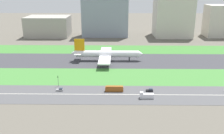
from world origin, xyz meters
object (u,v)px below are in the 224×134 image
(car_0, at_px, (60,90))
(office_tower, at_px, (173,17))
(airliner, at_px, (106,54))
(bus_0, at_px, (114,89))
(car_2, at_px, (150,90))
(traffic_light, at_px, (58,80))
(terminal_building, at_px, (48,26))
(cargo_warehouse, at_px, (223,21))
(fuel_tank_west, at_px, (119,26))
(truck_1, at_px, (146,96))
(hangar_building, at_px, (105,15))

(car_0, bearing_deg, office_tower, 58.77)
(office_tower, bearing_deg, airliner, -126.22)
(bus_0, xyz_separation_m, car_2, (22.77, 0.00, -0.90))
(traffic_light, height_order, terminal_building, terminal_building)
(airliner, relative_size, bus_0, 5.60)
(terminal_building, height_order, cargo_warehouse, cargo_warehouse)
(fuel_tank_west, bearing_deg, terminal_building, -154.58)
(airliner, bearing_deg, terminal_building, 125.31)
(traffic_light, bearing_deg, terminal_building, 106.37)
(bus_0, relative_size, car_0, 2.64)
(car_2, relative_size, office_tower, 0.09)
(airliner, relative_size, fuel_tank_west, 2.82)
(car_0, bearing_deg, airliner, 68.47)
(traffic_light, distance_m, fuel_tank_west, 223.31)
(traffic_light, relative_size, terminal_building, 0.13)
(traffic_light, bearing_deg, cargo_warehouse, 44.19)
(truck_1, height_order, cargo_warehouse, cargo_warehouse)
(car_2, height_order, terminal_building, terminal_building)
(airliner, xyz_separation_m, office_tower, (83.50, 114.00, 18.54))
(cargo_warehouse, relative_size, fuel_tank_west, 1.92)
(airliner, bearing_deg, fuel_tank_west, 84.98)
(truck_1, bearing_deg, terminal_building, -60.59)
(truck_1, bearing_deg, airliner, -70.57)
(car_0, height_order, office_tower, office_tower)
(traffic_light, bearing_deg, bus_0, -11.95)
(truck_1, xyz_separation_m, cargo_warehouse, (121.87, 192.00, 18.77))
(hangar_building, height_order, office_tower, hangar_building)
(traffic_light, distance_m, office_tower, 208.55)
(car_0, relative_size, car_2, 1.00)
(airliner, bearing_deg, bus_0, -83.16)
(car_2, height_order, cargo_warehouse, cargo_warehouse)
(car_2, bearing_deg, traffic_light, 172.48)
(car_2, relative_size, hangar_building, 0.07)
(car_0, distance_m, office_tower, 214.16)
(car_2, relative_size, traffic_light, 0.61)
(hangar_building, xyz_separation_m, cargo_warehouse, (154.43, 0.00, -6.89))
(truck_1, bearing_deg, hangar_building, -80.38)
(truck_1, bearing_deg, office_tower, -106.26)
(bus_0, relative_size, hangar_building, 0.19)
(terminal_building, bearing_deg, office_tower, 0.00)
(car_0, height_order, car_2, same)
(truck_1, bearing_deg, cargo_warehouse, -122.41)
(hangar_building, bearing_deg, bus_0, -85.85)
(car_0, height_order, cargo_warehouse, cargo_warehouse)
(car_0, xyz_separation_m, cargo_warehouse, (176.22, 182.00, 19.52))
(car_2, relative_size, fuel_tank_west, 0.19)
(traffic_light, bearing_deg, office_tower, 56.97)
(airliner, xyz_separation_m, hangar_building, (-5.05, 114.00, 21.10))
(car_0, relative_size, fuel_tank_west, 0.19)
(office_tower, relative_size, cargo_warehouse, 1.12)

